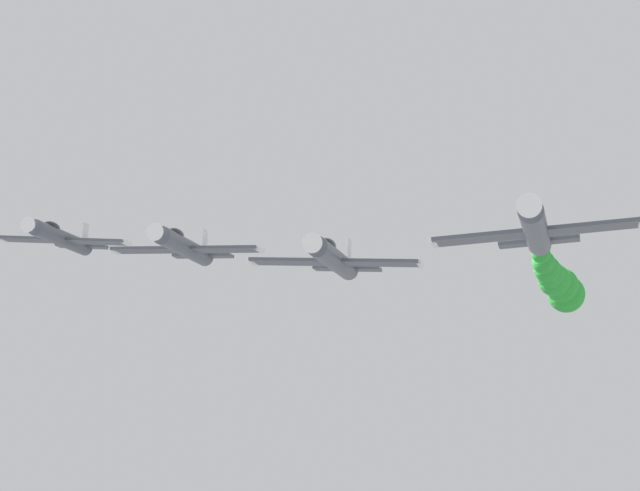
{
  "coord_description": "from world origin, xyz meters",
  "views": [
    {
      "loc": [
        -14.05,
        69.17,
        89.72
      ],
      "look_at": [
        0.0,
        0.0,
        100.89
      ],
      "focal_mm": 75.85,
      "sensor_mm": 36.0,
      "label": 1
    }
  ],
  "objects_px": {
    "airplane_left_inner": "(535,227)",
    "airplane_right_inner": "(333,258)",
    "airplane_left_outer": "(184,246)",
    "airplane_right_outer": "(60,237)"
  },
  "relations": [
    {
      "from": "airplane_left_inner",
      "to": "airplane_right_inner",
      "type": "relative_size",
      "value": 1.0
    },
    {
      "from": "airplane_left_inner",
      "to": "airplane_left_outer",
      "type": "distance_m",
      "value": 28.7
    },
    {
      "from": "airplane_right_inner",
      "to": "airplane_left_outer",
      "type": "height_order",
      "value": "airplane_left_outer"
    },
    {
      "from": "airplane_left_inner",
      "to": "airplane_left_outer",
      "type": "xyz_separation_m",
      "value": [
        21.91,
        -18.35,
        2.69
      ]
    },
    {
      "from": "airplane_left_inner",
      "to": "airplane_right_inner",
      "type": "bearing_deg",
      "value": -43.88
    },
    {
      "from": "airplane_right_inner",
      "to": "airplane_right_outer",
      "type": "distance_m",
      "value": 27.81
    },
    {
      "from": "airplane_left_inner",
      "to": "airplane_right_inner",
      "type": "xyz_separation_m",
      "value": [
        11.16,
        -10.73,
        0.52
      ]
    },
    {
      "from": "airplane_left_inner",
      "to": "airplane_left_outer",
      "type": "bearing_deg",
      "value": -39.95
    },
    {
      "from": "airplane_right_inner",
      "to": "airplane_left_outer",
      "type": "xyz_separation_m",
      "value": [
        10.75,
        -7.62,
        2.18
      ]
    },
    {
      "from": "airplane_left_inner",
      "to": "airplane_right_outer",
      "type": "xyz_separation_m",
      "value": [
        33.4,
        -26.82,
        4.97
      ]
    }
  ]
}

